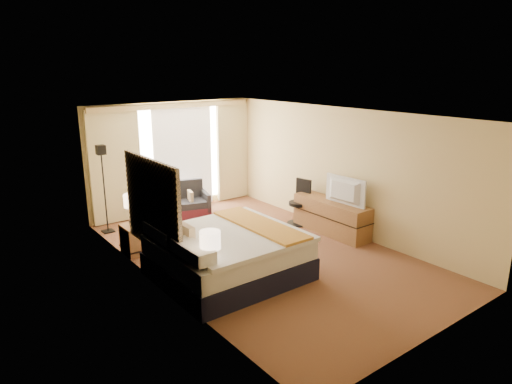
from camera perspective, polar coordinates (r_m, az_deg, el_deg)
floor at (r=8.65m, az=0.80°, el=-7.65°), size 4.20×7.00×0.02m
ceiling at (r=8.00m, az=0.87°, el=9.75°), size 4.20×7.00×0.02m
wall_back at (r=11.12m, az=-10.38°, el=4.35°), size 4.20×0.02×2.60m
wall_front at (r=6.01m, az=22.01°, el=-6.12°), size 4.20×0.02×2.60m
wall_left at (r=7.17m, az=-12.49°, el=-1.89°), size 0.02×7.00×2.60m
wall_right at (r=9.63m, az=10.73°, el=2.62°), size 0.02×7.00×2.60m
headboard at (r=7.37m, az=-12.86°, el=-1.61°), size 0.06×1.85×1.50m
nightstand_left at (r=6.79m, az=-6.33°, el=-11.99°), size 0.45×0.52×0.55m
nightstand_right at (r=8.85m, az=-14.77°, el=-5.71°), size 0.45×0.52×0.55m
media_dresser at (r=9.69m, az=9.38°, el=-3.07°), size 0.50×1.80×0.70m
window at (r=11.21m, az=-9.18°, el=4.59°), size 2.30×0.02×2.30m
curtains at (r=11.00m, az=-10.16°, el=4.82°), size 4.12×0.19×2.56m
bed at (r=7.61m, az=-3.57°, el=-7.77°), size 2.23×2.04×1.09m
loveseat at (r=10.76m, az=-9.46°, el=-1.65°), size 1.44×1.02×0.81m
floor_lamp at (r=9.86m, az=-18.62°, el=2.45°), size 0.23×0.23×1.86m
desk_chair at (r=10.13m, az=5.51°, el=-1.53°), size 0.49×0.49×1.00m
lamp_left at (r=6.45m, az=-5.75°, el=-6.09°), size 0.30×0.30×0.63m
lamp_right at (r=8.64m, az=-15.31°, el=-1.14°), size 0.28×0.28×0.59m
tissue_box at (r=6.82m, az=-6.45°, el=-8.75°), size 0.17×0.17×0.12m
telephone at (r=8.81m, az=-14.77°, el=-3.64°), size 0.24×0.21×0.08m
television at (r=9.27m, az=10.74°, el=0.09°), size 0.18×0.98×0.56m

